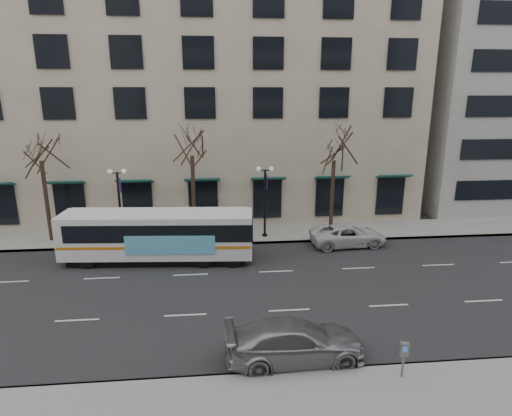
{
  "coord_description": "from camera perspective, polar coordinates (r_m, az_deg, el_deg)",
  "views": [
    {
      "loc": [
        1.63,
        -20.75,
        10.39
      ],
      "look_at": [
        3.78,
        2.01,
        4.0
      ],
      "focal_mm": 30.0,
      "sensor_mm": 36.0,
      "label": 1
    }
  ],
  "objects": [
    {
      "name": "tree_far_mid",
      "position": [
        29.8,
        -8.6,
        8.73
      ],
      "size": [
        3.6,
        3.6,
        8.55
      ],
      "color": "black",
      "rests_on": "ground"
    },
    {
      "name": "building_hotel",
      "position": [
        41.94,
        -10.88,
        17.55
      ],
      "size": [
        40.0,
        20.0,
        24.0
      ],
      "primitive_type": "cube",
      "color": "tan",
      "rests_on": "ground"
    },
    {
      "name": "lamp_post_left",
      "position": [
        30.61,
        -17.72,
        0.78
      ],
      "size": [
        1.22,
        0.45,
        5.21
      ],
      "color": "black",
      "rests_on": "ground"
    },
    {
      "name": "ground",
      "position": [
        23.26,
        -9.02,
        -11.12
      ],
      "size": [
        160.0,
        160.0,
        0.0
      ],
      "primitive_type": "plane",
      "color": "black",
      "rests_on": "ground"
    },
    {
      "name": "lamp_post_right",
      "position": [
        30.08,
        1.21,
        1.28
      ],
      "size": [
        1.22,
        0.45,
        5.21
      ],
      "color": "black",
      "rests_on": "ground"
    },
    {
      "name": "tree_far_left",
      "position": [
        31.97,
        -26.93,
        7.31
      ],
      "size": [
        3.6,
        3.6,
        8.34
      ],
      "color": "black",
      "rests_on": "ground"
    },
    {
      "name": "tree_far_right",
      "position": [
        30.96,
        10.43,
        8.0
      ],
      "size": [
        3.6,
        3.6,
        8.06
      ],
      "color": "black",
      "rests_on": "ground"
    },
    {
      "name": "silver_car",
      "position": [
        17.67,
        5.26,
        -17.32
      ],
      "size": [
        5.6,
        2.42,
        1.61
      ],
      "primitive_type": "imported",
      "rotation": [
        0.0,
        0.0,
        1.6
      ],
      "color": "#989A9F",
      "rests_on": "ground"
    },
    {
      "name": "white_pickup",
      "position": [
        29.98,
        12.17,
        -3.58
      ],
      "size": [
        5.28,
        2.66,
        1.43
      ],
      "primitive_type": "imported",
      "rotation": [
        0.0,
        0.0,
        1.63
      ],
      "color": "silver",
      "rests_on": "ground"
    },
    {
      "name": "sidewalk_far",
      "position": [
        31.66,
        1.0,
        -3.4
      ],
      "size": [
        80.0,
        4.0,
        0.15
      ],
      "primitive_type": "cube",
      "color": "gray",
      "rests_on": "ground"
    },
    {
      "name": "city_bus",
      "position": [
        27.05,
        -12.81,
        -3.46
      ],
      "size": [
        11.84,
        3.42,
        3.17
      ],
      "rotation": [
        0.0,
        0.0,
        -0.08
      ],
      "color": "white",
      "rests_on": "ground"
    },
    {
      "name": "pay_station",
      "position": [
        17.22,
        19.14,
        -17.73
      ],
      "size": [
        0.34,
        0.26,
        1.41
      ],
      "rotation": [
        0.0,
        0.0,
        -0.22
      ],
      "color": "slate",
      "rests_on": "sidewalk_near"
    }
  ]
}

